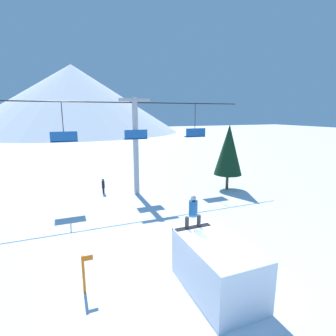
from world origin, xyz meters
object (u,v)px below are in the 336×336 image
object	(u,v)px
snow_ramp	(217,267)
distant_skier	(103,186)
snowboarder	(193,212)
pine_tree_near	(229,150)
trail_marker	(84,273)

from	to	relation	value
snow_ramp	distant_skier	size ratio (longest dim) A/B	2.88
snow_ramp	snowboarder	distance (m)	2.22
snow_ramp	distant_skier	xyz separation A→B (m)	(-2.05, 13.72, -0.29)
pine_tree_near	trail_marker	size ratio (longest dim) A/B	3.75
snow_ramp	trail_marker	world-z (taller)	snow_ramp
snow_ramp	pine_tree_near	xyz separation A→B (m)	(8.05, 11.03, 2.46)
pine_tree_near	trail_marker	world-z (taller)	pine_tree_near
pine_tree_near	distant_skier	bearing A→B (deg)	165.07
snowboarder	snow_ramp	bearing A→B (deg)	-80.51
trail_marker	distant_skier	bearing A→B (deg)	78.39
snowboarder	pine_tree_near	distance (m)	12.67
snowboarder	pine_tree_near	xyz separation A→B (m)	(8.30, 9.54, 0.83)
snow_ramp	distant_skier	distance (m)	13.88
snowboarder	distant_skier	bearing A→B (deg)	98.39
snowboarder	distant_skier	size ratio (longest dim) A/B	1.24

